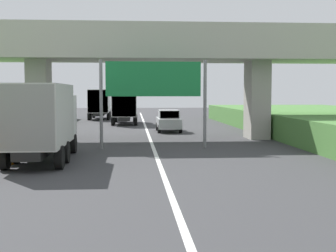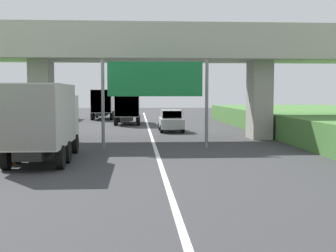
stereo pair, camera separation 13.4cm
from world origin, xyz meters
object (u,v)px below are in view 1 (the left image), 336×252
truck_black (125,104)px  car_silver (169,121)px  truck_blue (100,103)px  truck_white (43,118)px  overhead_highway_sign (153,84)px  construction_barrel_5 (7,154)px

truck_black → car_silver: (3.62, -9.51, -1.08)m
truck_blue → truck_white: same height
overhead_highway_sign → truck_blue: bearing=99.6°
construction_barrel_5 → truck_white: bearing=27.8°
overhead_highway_sign → construction_barrel_5: 8.92m
truck_black → car_silver: size_ratio=1.78×
overhead_highway_sign → car_silver: bearing=81.4°
truck_blue → car_silver: size_ratio=1.78×
truck_white → car_silver: 17.05m
truck_blue → construction_barrel_5: 34.83m
truck_blue → truck_white: bearing=-90.3°
truck_blue → car_silver: bearing=-70.2°
construction_barrel_5 → overhead_highway_sign: bearing=38.8°
overhead_highway_sign → truck_black: 20.73m
overhead_highway_sign → construction_barrel_5: size_ratio=6.53×
overhead_highway_sign → construction_barrel_5: bearing=-141.2°
truck_blue → truck_black: bearing=-71.3°
truck_black → construction_barrel_5: bearing=-100.0°
overhead_highway_sign → truck_black: size_ratio=0.81×
truck_black → construction_barrel_5: truck_black is taller
overhead_highway_sign → truck_white: overhead_highway_sign is taller
construction_barrel_5 → truck_black: bearing=80.0°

